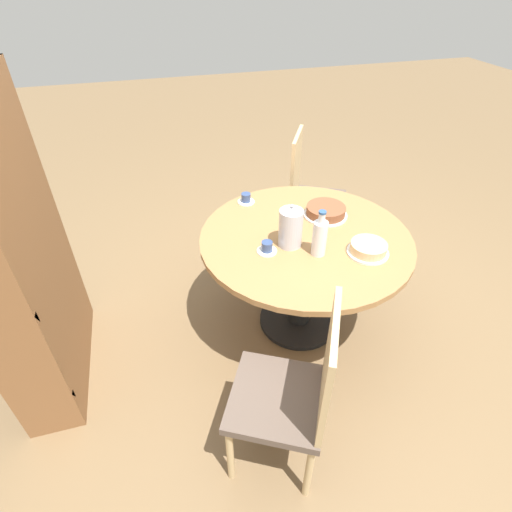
% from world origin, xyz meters
% --- Properties ---
extents(ground_plane, '(14.00, 14.00, 0.00)m').
position_xyz_m(ground_plane, '(0.00, 0.00, 0.00)').
color(ground_plane, brown).
extents(dining_table, '(1.24, 1.24, 0.72)m').
position_xyz_m(dining_table, '(0.00, 0.00, 0.56)').
color(dining_table, black).
rests_on(dining_table, ground_plane).
extents(chair_a, '(0.57, 0.57, 0.98)m').
position_xyz_m(chair_a, '(0.83, -0.38, 0.51)').
color(chair_a, tan).
rests_on(chair_a, ground_plane).
extents(chair_b, '(0.57, 0.57, 0.98)m').
position_xyz_m(chair_b, '(-0.83, 0.37, 0.51)').
color(chair_b, tan).
rests_on(chair_b, ground_plane).
extents(bookshelf, '(0.90, 0.28, 1.66)m').
position_xyz_m(bookshelf, '(0.03, 1.49, 0.81)').
color(bookshelf, brown).
rests_on(bookshelf, ground_plane).
extents(coffee_pot, '(0.13, 0.13, 0.26)m').
position_xyz_m(coffee_pot, '(-0.06, 0.12, 0.84)').
color(coffee_pot, silver).
rests_on(coffee_pot, dining_table).
extents(water_bottle, '(0.08, 0.08, 0.27)m').
position_xyz_m(water_bottle, '(-0.18, 0.00, 0.83)').
color(water_bottle, silver).
rests_on(water_bottle, dining_table).
extents(cake_main, '(0.27, 0.27, 0.07)m').
position_xyz_m(cake_main, '(0.17, -0.20, 0.75)').
color(cake_main, white).
rests_on(cake_main, dining_table).
extents(cake_second, '(0.23, 0.23, 0.06)m').
position_xyz_m(cake_second, '(-0.25, -0.26, 0.75)').
color(cake_second, white).
rests_on(cake_second, dining_table).
extents(cup_a, '(0.11, 0.11, 0.06)m').
position_xyz_m(cup_a, '(0.47, 0.24, 0.74)').
color(cup_a, white).
rests_on(cup_a, dining_table).
extents(cup_b, '(0.11, 0.11, 0.06)m').
position_xyz_m(cup_b, '(-0.09, 0.26, 0.74)').
color(cup_b, white).
rests_on(cup_b, dining_table).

